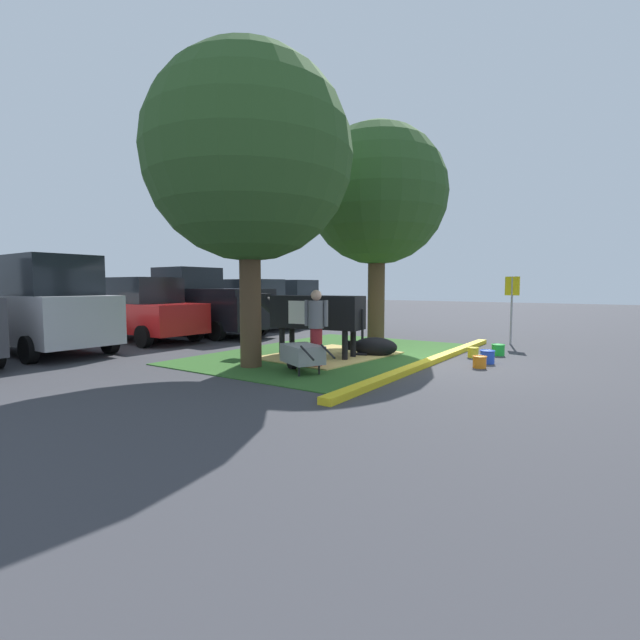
% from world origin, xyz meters
% --- Properties ---
extents(ground_plane, '(80.00, 80.00, 0.00)m').
position_xyz_m(ground_plane, '(0.00, 0.00, 0.00)').
color(ground_plane, '#38383D').
extents(grass_island, '(7.50, 5.04, 0.02)m').
position_xyz_m(grass_island, '(-0.09, 2.38, 0.01)').
color(grass_island, '#2D5B23').
rests_on(grass_island, ground).
extents(curb_yellow, '(8.70, 0.24, 0.12)m').
position_xyz_m(curb_yellow, '(-0.09, -0.29, 0.06)').
color(curb_yellow, yellow).
rests_on(curb_yellow, ground).
extents(hay_bedding, '(3.42, 2.70, 0.04)m').
position_xyz_m(hay_bedding, '(-0.52, 2.17, 0.03)').
color(hay_bedding, tan).
rests_on(hay_bedding, ground).
extents(shade_tree_left, '(4.37, 4.37, 6.65)m').
position_xyz_m(shade_tree_left, '(-2.73, 2.77, 4.44)').
color(shade_tree_left, '#4C3823').
rests_on(shade_tree_left, ground).
extents(shade_tree_right, '(4.22, 4.22, 6.62)m').
position_xyz_m(shade_tree_right, '(2.55, 2.48, 4.48)').
color(shade_tree_right, '#4C3823').
rests_on(shade_tree_right, ground).
extents(cow_holstein, '(0.99, 3.13, 1.56)m').
position_xyz_m(cow_holstein, '(-0.81, 2.48, 1.11)').
color(cow_holstein, black).
rests_on(cow_holstein, ground).
extents(calf_lying, '(0.84, 1.33, 0.48)m').
position_xyz_m(calf_lying, '(0.10, 1.28, 0.24)').
color(calf_lying, black).
rests_on(calf_lying, ground).
extents(person_handler, '(0.34, 0.51, 1.67)m').
position_xyz_m(person_handler, '(-1.96, 1.58, 0.90)').
color(person_handler, maroon).
rests_on(person_handler, ground).
extents(wheelbarrow, '(1.11, 1.55, 0.63)m').
position_xyz_m(wheelbarrow, '(-2.65, 1.45, 0.39)').
color(wheelbarrow, gray).
rests_on(wheelbarrow, ground).
extents(parking_sign, '(0.16, 0.43, 2.03)m').
position_xyz_m(parking_sign, '(4.48, -1.05, 1.44)').
color(parking_sign, '#99999E').
rests_on(parking_sign, ground).
extents(bucket_orange, '(0.30, 0.30, 0.26)m').
position_xyz_m(bucket_orange, '(0.00, -1.34, 0.14)').
color(bucket_orange, orange).
rests_on(bucket_orange, ground).
extents(bucket_blue, '(0.34, 0.34, 0.30)m').
position_xyz_m(bucket_blue, '(0.66, -1.33, 0.16)').
color(bucket_blue, blue).
rests_on(bucket_blue, ground).
extents(bucket_yellow, '(0.28, 0.28, 0.25)m').
position_xyz_m(bucket_yellow, '(1.32, -0.83, 0.13)').
color(bucket_yellow, yellow).
rests_on(bucket_yellow, ground).
extents(bucket_green, '(0.33, 0.33, 0.28)m').
position_xyz_m(bucket_green, '(2.03, -1.25, 0.15)').
color(bucket_green, green).
rests_on(bucket_green, ground).
extents(suv_black, '(2.21, 4.65, 2.52)m').
position_xyz_m(suv_black, '(-4.27, 8.68, 1.27)').
color(suv_black, '#B7B7BC').
rests_on(suv_black, ground).
extents(sedan_red, '(2.11, 4.44, 2.02)m').
position_xyz_m(sedan_red, '(-1.28, 8.80, 0.98)').
color(sedan_red, red).
rests_on(sedan_red, ground).
extents(pickup_truck_black, '(2.32, 5.45, 2.42)m').
position_xyz_m(pickup_truck_black, '(1.07, 8.66, 1.11)').
color(pickup_truck_black, black).
rests_on(pickup_truck_black, ground).
extents(hatchback_white, '(2.11, 4.44, 2.02)m').
position_xyz_m(hatchback_white, '(3.86, 8.86, 0.98)').
color(hatchback_white, silver).
rests_on(hatchback_white, ground).
extents(sedan_silver, '(2.11, 4.44, 2.02)m').
position_xyz_m(sedan_silver, '(6.57, 9.06, 0.98)').
color(sedan_silver, silver).
rests_on(sedan_silver, ground).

